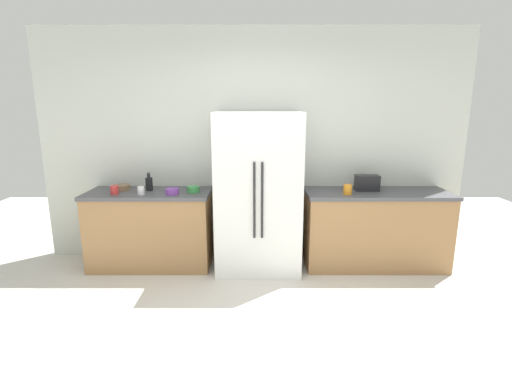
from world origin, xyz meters
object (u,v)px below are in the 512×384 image
Objects in this scene: cup_a at (142,190)px; bowl_c at (195,189)px; refrigerator at (259,193)px; bowl_a at (123,187)px; cup_b at (349,190)px; toaster at (368,183)px; bottle_a at (150,183)px; cup_c at (116,190)px; bowl_b at (173,191)px.

bowl_c is at bearing 12.11° from cup_a.
bowl_a is (-1.57, 0.16, 0.03)m from refrigerator.
bowl_a is 0.86m from bowl_c.
bowl_a is 1.41× the size of bowl_c.
cup_b reaches higher than bowl_c.
toaster reaches higher than bowl_a.
bottle_a is 2.29× the size of cup_a.
cup_c reaches higher than bowl_b.
refrigerator is 12.12× the size of bowl_b.
toaster is 1.87× the size of bowl_c.
toaster is 2.19m from bowl_b.
bowl_a is (-2.81, 0.03, -0.06)m from toaster.
bottle_a reaches higher than cup_a.
bottle_a is (-1.24, 0.12, 0.08)m from refrigerator.
bowl_c is at bearing -9.49° from bottle_a.
refrigerator is at bearing 175.53° from cup_b.
toaster is 1.80× the size of bowl_b.
bottle_a reaches higher than bowl_c.
cup_c is (-2.81, -0.19, -0.04)m from toaster.
bowl_b is (0.33, 0.02, -0.01)m from cup_a.
cup_b is (-0.27, -0.20, -0.03)m from toaster.
cup_c is 0.47× the size of bowl_a.
bowl_a is (-0.01, 0.23, -0.02)m from cup_c.
refrigerator reaches higher than cup_a.
toaster is at bearing 4.74° from cup_a.
bowl_c is (-1.96, -0.09, -0.05)m from toaster.
bowl_c is at bearing 177.47° from refrigerator.
cup_a is at bearing -175.26° from toaster.
bowl_c is at bearing -8.40° from bowl_a.
cup_a is 0.56m from bowl_c.
cup_c is 0.63m from bowl_b.
cup_c is at bearing -88.15° from bowl_a.
cup_a is 0.95× the size of cup_c.
cup_b is 1.15× the size of cup_c.
refrigerator is 1.28m from cup_a.
bowl_b is at bearing 0.73° from cup_c.
bowl_b is (0.63, 0.01, -0.02)m from cup_c.
cup_c is (-0.33, -0.19, -0.03)m from bottle_a.
cup_c is at bearing -179.27° from bowl_b.
bowl_b is 0.24m from bowl_c.
bottle_a reaches higher than bowl_a.
toaster is at bearing 0.10° from bottle_a.
cup_b is (2.25, 0.01, 0.01)m from cup_a.
refrigerator reaches higher than cup_b.
cup_c is 0.23m from bowl_a.
bowl_a is at bearing 179.29° from toaster.
cup_b is at bearing -5.24° from bowl_a.
bowl_b is (0.63, -0.22, 0.00)m from bowl_a.
bottle_a is 0.38m from cup_c.
bowl_a is at bearing 173.30° from bottle_a.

